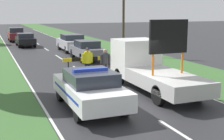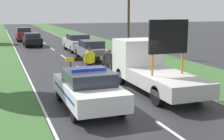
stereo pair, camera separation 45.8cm
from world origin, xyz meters
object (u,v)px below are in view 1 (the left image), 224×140
(work_truck, at_px, (149,67))
(queued_car_wagon_maroon, at_px, (16,34))
(police_car, at_px, (90,88))
(road_barrier, at_px, (89,60))
(pedestrian_civilian, at_px, (105,61))
(utility_pole, at_px, (123,16))
(police_officer, at_px, (87,60))
(queued_car_sedan_silver, at_px, (72,42))
(traffic_cone_near_truck, at_px, (105,79))
(queued_car_sedan_black, at_px, (25,39))
(queued_car_suv_grey, at_px, (87,50))
(traffic_cone_centre_front, at_px, (116,72))
(traffic_cone_near_police, at_px, (87,68))

(work_truck, distance_m, queued_car_wagon_maroon, 27.36)
(police_car, bearing_deg, road_barrier, 68.78)
(pedestrian_civilian, bearing_deg, utility_pole, 42.31)
(road_barrier, xyz_separation_m, pedestrian_civilian, (0.61, -0.98, 0.05))
(police_officer, bearing_deg, queued_car_sedan_silver, -84.31)
(pedestrian_civilian, relative_size, traffic_cone_near_truck, 3.28)
(queued_car_sedan_black, bearing_deg, pedestrian_civilian, 97.31)
(work_truck, distance_m, pedestrian_civilian, 3.22)
(pedestrian_civilian, xyz_separation_m, traffic_cone_near_truck, (-0.50, -1.30, -0.71))
(pedestrian_civilian, relative_size, utility_pole, 0.26)
(queued_car_suv_grey, bearing_deg, queued_car_wagon_maroon, -78.24)
(traffic_cone_centre_front, relative_size, queued_car_suv_grey, 0.16)
(traffic_cone_near_police, relative_size, queued_car_sedan_silver, 0.12)
(work_truck, bearing_deg, road_barrier, -65.09)
(police_car, bearing_deg, queued_car_sedan_silver, 73.90)
(police_officer, height_order, traffic_cone_near_truck, police_officer)
(work_truck, height_order, traffic_cone_near_truck, work_truck)
(work_truck, bearing_deg, queued_car_suv_grey, -87.40)
(traffic_cone_near_police, bearing_deg, queued_car_suv_grey, 72.70)
(queued_car_suv_grey, bearing_deg, road_barrier, 74.08)
(police_car, relative_size, queued_car_sedan_silver, 0.99)
(police_car, bearing_deg, traffic_cone_centre_front, 53.18)
(police_car, bearing_deg, traffic_cone_near_truck, 57.63)
(traffic_cone_near_truck, xyz_separation_m, queued_car_wagon_maroon, (-2.14, 25.38, 0.59))
(utility_pole, bearing_deg, work_truck, -107.95)
(police_officer, relative_size, traffic_cone_near_police, 3.20)
(road_barrier, relative_size, pedestrian_civilian, 1.90)
(work_truck, xyz_separation_m, traffic_cone_near_truck, (-1.58, 1.73, -0.83))
(pedestrian_civilian, xyz_separation_m, queued_car_suv_grey, (1.00, 6.62, -0.18))
(traffic_cone_centre_front, bearing_deg, traffic_cone_near_police, 112.95)
(traffic_cone_near_police, bearing_deg, queued_car_sedan_silver, 80.32)
(traffic_cone_near_truck, xyz_separation_m, utility_pole, (5.15, 9.30, 3.03))
(police_officer, xyz_separation_m, utility_pole, (5.57, 7.69, 2.27))
(pedestrian_civilian, xyz_separation_m, queued_car_wagon_maroon, (-2.64, 24.08, -0.11))
(queued_car_suv_grey, bearing_deg, queued_car_sedan_silver, -92.86)
(traffic_cone_near_police, bearing_deg, police_car, -106.36)
(traffic_cone_near_police, relative_size, traffic_cone_near_truck, 1.07)
(queued_car_wagon_maroon, bearing_deg, pedestrian_civilian, 96.25)
(work_truck, xyz_separation_m, pedestrian_civilian, (-1.08, 3.03, -0.12))
(police_officer, relative_size, pedestrian_civilian, 1.05)
(queued_car_suv_grey, bearing_deg, traffic_cone_centre_front, 85.91)
(traffic_cone_near_police, bearing_deg, queued_car_wagon_maroon, 95.60)
(queued_car_sedan_silver, bearing_deg, queued_car_wagon_maroon, -71.94)
(queued_car_suv_grey, bearing_deg, work_truck, 90.47)
(police_car, distance_m, traffic_cone_centre_front, 5.44)
(traffic_cone_centre_front, bearing_deg, pedestrian_civilian, 145.15)
(traffic_cone_near_police, xyz_separation_m, queued_car_sedan_black, (-1.81, 15.80, 0.47))
(road_barrier, distance_m, utility_pole, 9.09)
(queued_car_suv_grey, height_order, utility_pole, utility_pole)
(queued_car_wagon_maroon, bearing_deg, traffic_cone_near_truck, 94.81)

